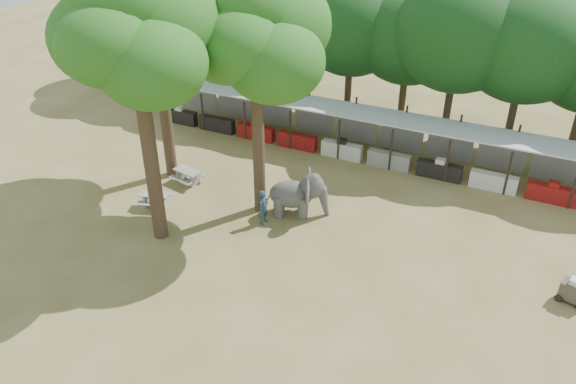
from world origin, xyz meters
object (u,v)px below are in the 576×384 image
at_px(picnic_table_near, 155,198).
at_px(elephant, 299,194).
at_px(yard_tree_back, 255,34).
at_px(yard_tree_left, 154,21).
at_px(handler, 263,207).
at_px(picnic_table_far, 188,175).
at_px(yard_tree_center, 133,32).
at_px(cart_front, 574,291).

bearing_deg(picnic_table_near, elephant, 0.55).
bearing_deg(yard_tree_back, picnic_table_near, -154.15).
bearing_deg(yard_tree_back, elephant, 5.20).
relative_size(yard_tree_left, yard_tree_back, 0.97).
height_order(yard_tree_back, handler, yard_tree_back).
height_order(handler, picnic_table_far, handler).
height_order(yard_tree_left, yard_tree_back, yard_tree_back).
bearing_deg(yard_tree_left, elephant, -5.80).
xyz_separation_m(yard_tree_center, picnic_table_near, (-1.64, 1.75, -8.74)).
bearing_deg(yard_tree_left, picnic_table_far, -22.23).
xyz_separation_m(yard_tree_left, elephant, (8.03, -0.82, -7.07)).
relative_size(yard_tree_left, picnic_table_near, 6.22).
distance_m(picnic_table_far, cart_front, 18.82).
bearing_deg(handler, elephant, -33.89).
height_order(yard_tree_center, handler, yard_tree_center).
relative_size(yard_tree_center, yard_tree_back, 1.06).
bearing_deg(yard_tree_left, handler, -18.00).
relative_size(yard_tree_left, handler, 6.31).
xyz_separation_m(yard_tree_center, elephant, (5.03, 4.19, -8.08)).
bearing_deg(picnic_table_far, handler, -6.37).
relative_size(yard_tree_left, cart_front, 8.75).
bearing_deg(yard_tree_left, yard_tree_center, -59.04).
xyz_separation_m(picnic_table_far, cart_front, (18.77, -1.28, 0.04)).
distance_m(yard_tree_back, handler, 7.82).
xyz_separation_m(elephant, cart_front, (12.23, -1.06, -0.60)).
bearing_deg(picnic_table_far, cart_front, 6.54).
xyz_separation_m(yard_tree_left, picnic_table_near, (1.36, -3.25, -7.73)).
distance_m(yard_tree_back, picnic_table_far, 9.24).
xyz_separation_m(handler, cart_front, (13.37, 0.36, -0.34)).
bearing_deg(picnic_table_near, yard_tree_left, 93.21).
xyz_separation_m(elephant, picnic_table_far, (-6.55, 0.21, -0.64)).
bearing_deg(cart_front, picnic_table_far, -167.69).
distance_m(elephant, picnic_table_near, 7.13).
distance_m(handler, cart_front, 13.38).
xyz_separation_m(yard_tree_left, picnic_table_far, (1.48, -0.60, -7.71)).
height_order(elephant, picnic_table_far, elephant).
xyz_separation_m(picnic_table_near, cart_front, (18.89, 1.37, 0.06)).
height_order(yard_tree_center, elephant, yard_tree_center).
height_order(handler, cart_front, handler).
relative_size(elephant, cart_front, 2.41).
bearing_deg(elephant, yard_tree_back, 164.30).
bearing_deg(yard_tree_center, picnic_table_near, 133.13).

